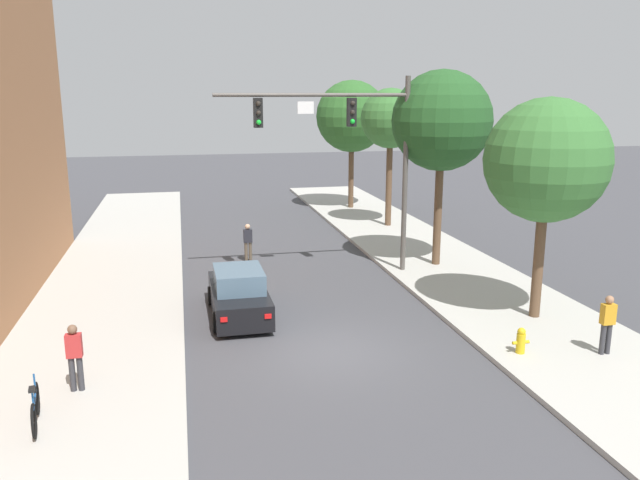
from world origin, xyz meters
TOP-DOWN VIEW (x-y plane):
  - ground_plane at (0.00, 0.00)m, footprint 120.00×120.00m
  - sidewalk_left at (-6.50, 0.00)m, footprint 5.00×60.00m
  - sidewalk_right at (6.50, 0.00)m, footprint 5.00×60.00m
  - traffic_signal_mast at (2.49, 7.06)m, footprint 7.35×0.38m
  - car_lead_black at (-2.24, 3.45)m, footprint 1.85×4.25m
  - pedestrian_sidewalk_left_walker at (-6.49, -1.25)m, footprint 0.36×0.22m
  - pedestrian_crossing_road at (-1.22, 10.16)m, footprint 0.36×0.22m
  - pedestrian_sidewalk_right_walker at (7.06, -2.06)m, footprint 0.36×0.22m
  - bicycle_leaning at (-7.10, -2.76)m, footprint 0.31×1.76m
  - fire_hydrant at (4.87, -1.52)m, footprint 0.48×0.24m
  - street_tree_nearest at (6.81, 1.03)m, footprint 3.73×3.73m
  - street_tree_second at (6.23, 7.58)m, footprint 3.95×3.95m
  - street_tree_third at (6.82, 15.50)m, footprint 3.08×3.08m
  - street_tree_farthest at (6.31, 21.20)m, footprint 4.27×4.27m

SIDE VIEW (x-z plane):
  - ground_plane at x=0.00m, z-range 0.00..0.00m
  - sidewalk_left at x=-6.50m, z-range 0.00..0.15m
  - sidewalk_right at x=6.50m, z-range 0.00..0.15m
  - fire_hydrant at x=4.87m, z-range 0.15..0.87m
  - bicycle_leaning at x=-7.10m, z-range 0.05..1.03m
  - car_lead_black at x=-2.24m, z-range -0.08..1.52m
  - pedestrian_crossing_road at x=-1.22m, z-range 0.09..1.73m
  - pedestrian_sidewalk_left_walker at x=-6.49m, z-range 0.24..1.88m
  - pedestrian_sidewalk_right_walker at x=7.06m, z-range 0.24..1.88m
  - street_tree_nearest at x=6.81m, z-range 1.65..8.42m
  - traffic_signal_mast at x=2.49m, z-range 1.63..9.13m
  - street_tree_farthest at x=6.31m, z-range 1.83..9.49m
  - street_tree_third at x=6.82m, z-range 2.14..9.29m
  - street_tree_second at x=6.23m, z-range 2.04..9.83m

